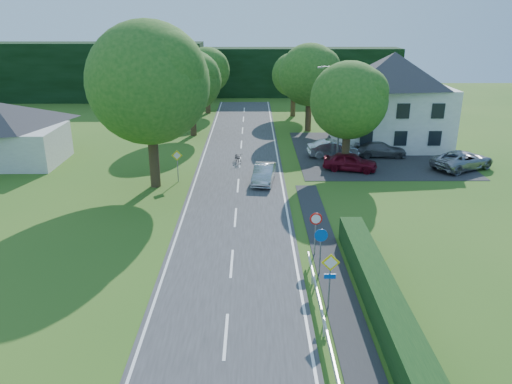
{
  "coord_description": "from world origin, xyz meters",
  "views": [
    {
      "loc": [
        1.06,
        -10.45,
        11.98
      ],
      "look_at": [
        1.26,
        16.92,
        2.09
      ],
      "focal_mm": 35.0,
      "sensor_mm": 36.0,
      "label": 1
    }
  ],
  "objects_px": {
    "parked_car_silver_a": "(333,149)",
    "parked_car_grey": "(381,149)",
    "parked_car_silver_b": "(463,160)",
    "motorcycle": "(238,158)",
    "parked_car_red": "(350,162)",
    "moving_car": "(264,173)",
    "parasol": "(368,139)",
    "streetlight": "(338,110)"
  },
  "relations": [
    {
      "from": "parked_car_silver_a",
      "to": "parked_car_silver_b",
      "type": "distance_m",
      "value": 10.58
    },
    {
      "from": "moving_car",
      "to": "parked_car_silver_a",
      "type": "xyz_separation_m",
      "value": [
        6.19,
        6.96,
        0.05
      ]
    },
    {
      "from": "parked_car_silver_b",
      "to": "moving_car",
      "type": "bearing_deg",
      "value": 73.59
    },
    {
      "from": "motorcycle",
      "to": "streetlight",
      "type": "bearing_deg",
      "value": -16.9
    },
    {
      "from": "parked_car_red",
      "to": "parasol",
      "type": "relative_size",
      "value": 2.01
    },
    {
      "from": "streetlight",
      "to": "parked_car_red",
      "type": "xyz_separation_m",
      "value": [
        0.79,
        -2.34,
        -3.7
      ]
    },
    {
      "from": "moving_car",
      "to": "motorcycle",
      "type": "relative_size",
      "value": 2.43
    },
    {
      "from": "streetlight",
      "to": "parked_car_red",
      "type": "distance_m",
      "value": 4.45
    },
    {
      "from": "motorcycle",
      "to": "parked_car_silver_a",
      "type": "xyz_separation_m",
      "value": [
        8.24,
        1.85,
        0.28
      ]
    },
    {
      "from": "moving_car",
      "to": "parked_car_grey",
      "type": "xyz_separation_m",
      "value": [
        10.38,
        6.99,
        -0.03
      ]
    },
    {
      "from": "parked_car_grey",
      "to": "motorcycle",
      "type": "bearing_deg",
      "value": 102.43
    },
    {
      "from": "parked_car_red",
      "to": "parked_car_silver_b",
      "type": "relative_size",
      "value": 0.79
    },
    {
      "from": "motorcycle",
      "to": "parked_car_red",
      "type": "bearing_deg",
      "value": -31.65
    },
    {
      "from": "moving_car",
      "to": "parasol",
      "type": "xyz_separation_m",
      "value": [
        9.75,
        9.38,
        0.27
      ]
    },
    {
      "from": "moving_car",
      "to": "parked_car_red",
      "type": "distance_m",
      "value": 7.53
    },
    {
      "from": "parked_car_red",
      "to": "parked_car_grey",
      "type": "bearing_deg",
      "value": -24.76
    },
    {
      "from": "parked_car_red",
      "to": "parked_car_silver_b",
      "type": "height_order",
      "value": "parked_car_silver_b"
    },
    {
      "from": "parked_car_silver_a",
      "to": "parasol",
      "type": "height_order",
      "value": "parasol"
    },
    {
      "from": "streetlight",
      "to": "parked_car_silver_b",
      "type": "relative_size",
      "value": 1.49
    },
    {
      "from": "motorcycle",
      "to": "parked_car_grey",
      "type": "distance_m",
      "value": 12.57
    },
    {
      "from": "parked_car_silver_a",
      "to": "parked_car_grey",
      "type": "xyz_separation_m",
      "value": [
        4.19,
        0.03,
        -0.08
      ]
    },
    {
      "from": "parked_car_silver_a",
      "to": "parked_car_silver_b",
      "type": "height_order",
      "value": "parked_car_silver_b"
    },
    {
      "from": "streetlight",
      "to": "parked_car_grey",
      "type": "bearing_deg",
      "value": 22.42
    },
    {
      "from": "motorcycle",
      "to": "parasol",
      "type": "height_order",
      "value": "parasol"
    },
    {
      "from": "streetlight",
      "to": "motorcycle",
      "type": "height_order",
      "value": "streetlight"
    },
    {
      "from": "parked_car_grey",
      "to": "parked_car_silver_b",
      "type": "relative_size",
      "value": 0.82
    },
    {
      "from": "motorcycle",
      "to": "moving_car",
      "type": "bearing_deg",
      "value": -86.02
    },
    {
      "from": "streetlight",
      "to": "parked_car_red",
      "type": "bearing_deg",
      "value": -71.38
    },
    {
      "from": "parked_car_red",
      "to": "streetlight",
      "type": "bearing_deg",
      "value": 33.87
    },
    {
      "from": "parked_car_silver_a",
      "to": "parasol",
      "type": "bearing_deg",
      "value": -59.41
    },
    {
      "from": "parked_car_red",
      "to": "parked_car_silver_b",
      "type": "xyz_separation_m",
      "value": [
        9.15,
        0.34,
        0.02
      ]
    },
    {
      "from": "streetlight",
      "to": "parked_car_red",
      "type": "height_order",
      "value": "streetlight"
    },
    {
      "from": "moving_car",
      "to": "parked_car_red",
      "type": "xyz_separation_m",
      "value": [
        6.95,
        2.9,
        0.05
      ]
    },
    {
      "from": "motorcycle",
      "to": "parked_car_silver_a",
      "type": "distance_m",
      "value": 8.45
    },
    {
      "from": "moving_car",
      "to": "parked_car_silver_b",
      "type": "distance_m",
      "value": 16.42
    },
    {
      "from": "parked_car_grey",
      "to": "parked_car_silver_b",
      "type": "xyz_separation_m",
      "value": [
        5.72,
        -3.74,
        0.1
      ]
    },
    {
      "from": "streetlight",
      "to": "parked_car_red",
      "type": "relative_size",
      "value": 1.89
    },
    {
      "from": "motorcycle",
      "to": "parked_car_red",
      "type": "relative_size",
      "value": 0.4
    },
    {
      "from": "parked_car_silver_a",
      "to": "parked_car_grey",
      "type": "bearing_deg",
      "value": -93.19
    },
    {
      "from": "motorcycle",
      "to": "parked_car_red",
      "type": "distance_m",
      "value": 9.27
    },
    {
      "from": "motorcycle",
      "to": "parked_car_red",
      "type": "xyz_separation_m",
      "value": [
        9.0,
        -2.2,
        0.28
      ]
    },
    {
      "from": "parked_car_silver_a",
      "to": "parked_car_grey",
      "type": "distance_m",
      "value": 4.19
    }
  ]
}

